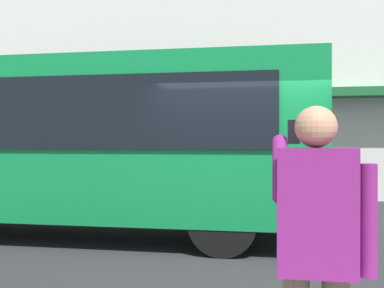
{
  "coord_description": "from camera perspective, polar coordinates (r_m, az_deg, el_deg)",
  "views": [
    {
      "loc": [
        -0.41,
        6.9,
        1.66
      ],
      "look_at": [
        0.93,
        -0.57,
        1.62
      ],
      "focal_mm": 42.42,
      "sensor_mm": 36.0,
      "label": 1
    }
  ],
  "objects": [
    {
      "name": "pedestrian_photographer",
      "position": [
        2.51,
        15.38,
        -11.7
      ],
      "size": [
        0.53,
        0.52,
        1.7
      ],
      "color": "#4C4238",
      "rests_on": "sidewalk_curb"
    },
    {
      "name": "ground_plane",
      "position": [
        7.11,
        6.77,
        -13.21
      ],
      "size": [
        60.0,
        60.0,
        0.0
      ],
      "primitive_type": "plane",
      "color": "#232326"
    },
    {
      "name": "red_bus",
      "position": [
        8.47,
        -16.02,
        0.44
      ],
      "size": [
        9.05,
        2.54,
        3.08
      ],
      "color": "#0F7238",
      "rests_on": "ground_plane"
    }
  ]
}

